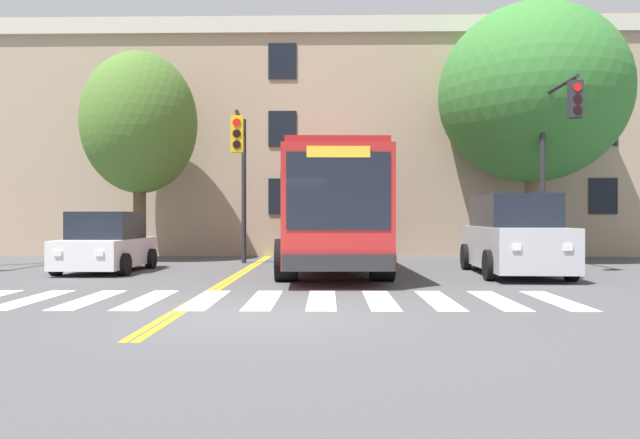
{
  "coord_description": "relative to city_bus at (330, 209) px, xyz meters",
  "views": [
    {
      "loc": [
        1.19,
        -9.85,
        1.57
      ],
      "look_at": [
        0.84,
        7.58,
        1.49
      ],
      "focal_mm": 35.0,
      "sensor_mm": 36.0,
      "label": 1
    }
  ],
  "objects": [
    {
      "name": "ground_plane",
      "position": [
        -1.11,
        -8.61,
        -1.8
      ],
      "size": [
        120.0,
        120.0,
        0.0
      ],
      "primitive_type": "plane",
      "color": "#4C4C4F"
    },
    {
      "name": "crosswalk",
      "position": [
        -1.76,
        -6.77,
        -1.79
      ],
      "size": [
        12.6,
        2.92,
        0.01
      ],
      "color": "white",
      "rests_on": "ground"
    },
    {
      "name": "lane_line_yellow_inner",
      "position": [
        -2.53,
        7.23,
        -1.79
      ],
      "size": [
        0.12,
        36.0,
        0.01
      ],
      "primitive_type": "cube",
      "color": "gold",
      "rests_on": "ground"
    },
    {
      "name": "lane_line_yellow_outer",
      "position": [
        -2.37,
        7.23,
        -1.79
      ],
      "size": [
        0.12,
        36.0,
        0.01
      ],
      "primitive_type": "cube",
      "color": "gold",
      "rests_on": "ground"
    },
    {
      "name": "city_bus",
      "position": [
        0.0,
        0.0,
        0.0
      ],
      "size": [
        3.19,
        10.8,
        3.31
      ],
      "color": "#B22323",
      "rests_on": "ground"
    },
    {
      "name": "car_white_near_lane",
      "position": [
        -6.34,
        -0.87,
        -1.01
      ],
      "size": [
        2.08,
        3.81,
        1.71
      ],
      "color": "white",
      "rests_on": "ground"
    },
    {
      "name": "car_silver_far_lane",
      "position": [
        4.96,
        -1.55,
        -0.77
      ],
      "size": [
        2.33,
        5.27,
        2.15
      ],
      "color": "#B7BABF",
      "rests_on": "ground"
    },
    {
      "name": "car_navy_behind_bus",
      "position": [
        -1.35,
        8.39,
        -0.91
      ],
      "size": [
        2.6,
        4.97,
        1.97
      ],
      "color": "navy",
      "rests_on": "ground"
    },
    {
      "name": "traffic_light_near_corner",
      "position": [
        6.65,
        0.03,
        2.04
      ],
      "size": [
        0.34,
        2.89,
        5.78
      ],
      "color": "#28282D",
      "rests_on": "ground"
    },
    {
      "name": "traffic_light_overhead",
      "position": [
        -2.74,
        0.75,
        1.51
      ],
      "size": [
        0.64,
        4.19,
        4.86
      ],
      "color": "#28282D",
      "rests_on": "ground"
    },
    {
      "name": "street_tree_curbside_large",
      "position": [
        7.22,
        3.98,
        4.16
      ],
      "size": [
        7.04,
        7.62,
        9.13
      ],
      "color": "brown",
      "rests_on": "ground"
    },
    {
      "name": "street_tree_curbside_small",
      "position": [
        -6.74,
        3.44,
        3.08
      ],
      "size": [
        5.39,
        5.45,
        7.4
      ],
      "color": "brown",
      "rests_on": "ground"
    },
    {
      "name": "building_facade",
      "position": [
        -1.89,
        9.5,
        2.95
      ],
      "size": [
        31.23,
        7.19,
        9.47
      ],
      "color": "tan",
      "rests_on": "ground"
    }
  ]
}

